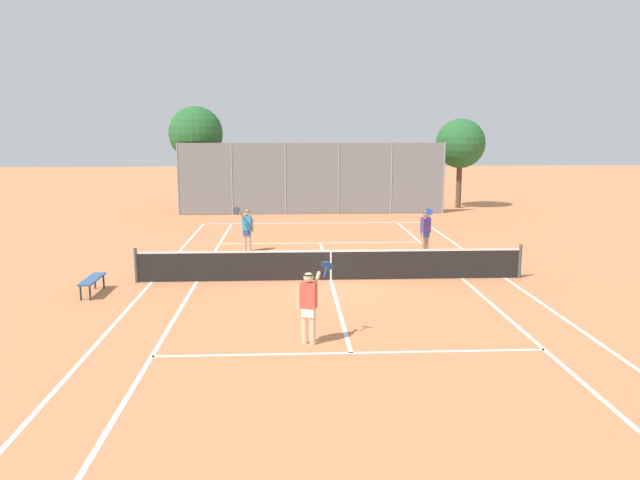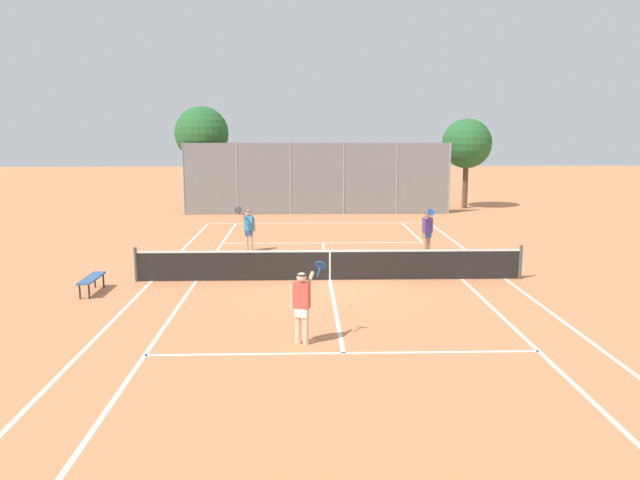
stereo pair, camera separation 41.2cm
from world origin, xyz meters
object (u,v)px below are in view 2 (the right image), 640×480
at_px(loose_tennis_ball_0, 208,271).
at_px(tree_behind_right, 466,145).
at_px(player_near_side, 302,303).
at_px(courtside_bench, 92,279).
at_px(player_far_left, 249,227).
at_px(player_far_right, 427,230).
at_px(tree_behind_left, 202,135).
at_px(tennis_net, 330,264).
at_px(loose_tennis_ball_1, 220,265).

xyz_separation_m(loose_tennis_ball_0, tree_behind_right, (12.72, 16.48, 3.65)).
xyz_separation_m(player_near_side, courtside_bench, (-6.00, 4.44, -0.52)).
xyz_separation_m(player_far_left, loose_tennis_ball_0, (-1.06, -3.49, -0.89)).
bearing_deg(player_far_right, tree_behind_right, 70.11).
distance_m(player_far_left, player_far_right, 6.75).
height_order(tree_behind_left, tree_behind_right, tree_behind_left).
height_order(tennis_net, loose_tennis_ball_0, tennis_net).
bearing_deg(tree_behind_left, courtside_bench, -91.24).
relative_size(tennis_net, courtside_bench, 8.00).
distance_m(tennis_net, courtside_bench, 6.99).
distance_m(tennis_net, loose_tennis_ball_0, 4.16).
distance_m(player_near_side, tree_behind_right, 25.52).
xyz_separation_m(tennis_net, player_far_right, (3.83, 4.02, 0.42)).
xyz_separation_m(tennis_net, tree_behind_left, (-6.47, 16.81, 3.78)).
bearing_deg(loose_tennis_ball_1, player_far_right, 13.56).
relative_size(player_far_left, tree_behind_right, 0.34).
height_order(player_far_left, tree_behind_right, tree_behind_right).
xyz_separation_m(player_far_right, loose_tennis_ball_0, (-7.77, -2.80, -0.89)).
relative_size(player_far_left, loose_tennis_ball_0, 26.88).
height_order(player_near_side, loose_tennis_ball_1, player_near_side).
distance_m(courtside_bench, tree_behind_right, 24.85).
height_order(player_near_side, player_far_left, same).
bearing_deg(player_far_left, courtside_bench, -123.31).
distance_m(loose_tennis_ball_1, tree_behind_left, 15.47).
bearing_deg(player_near_side, player_far_right, 64.43).
height_order(tennis_net, tree_behind_right, tree_behind_right).
bearing_deg(courtside_bench, player_near_side, -36.51).
bearing_deg(player_far_right, courtside_bench, -153.38).
bearing_deg(tennis_net, tree_behind_left, 111.04).
relative_size(player_near_side, loose_tennis_ball_1, 26.88).
xyz_separation_m(loose_tennis_ball_1, courtside_bench, (-3.19, -3.55, 0.38)).
xyz_separation_m(player_far_left, player_far_right, (6.71, -0.69, 0.00)).
height_order(player_far_left, courtside_bench, player_far_left).
height_order(player_far_right, loose_tennis_ball_1, player_far_right).
distance_m(player_near_side, player_far_right, 10.86).
height_order(loose_tennis_ball_0, tree_behind_left, tree_behind_left).
distance_m(player_far_right, tree_behind_right, 14.80).
relative_size(player_far_right, loose_tennis_ball_0, 26.88).
bearing_deg(player_far_right, player_near_side, -115.57).
relative_size(player_far_left, player_far_right, 1.00).
xyz_separation_m(player_far_left, loose_tennis_ball_1, (-0.79, -2.50, -0.89)).
xyz_separation_m(tennis_net, player_near_side, (-0.86, -5.78, 0.42)).
bearing_deg(tennis_net, player_far_right, 46.38).
bearing_deg(tree_behind_left, player_near_side, -76.06).
xyz_separation_m(player_far_right, loose_tennis_ball_1, (-7.50, -1.81, -0.89)).
bearing_deg(tree_behind_right, loose_tennis_ball_1, -128.80).
height_order(player_far_right, courtside_bench, player_far_right).
xyz_separation_m(player_far_right, tree_behind_right, (4.95, 13.68, 2.76)).
bearing_deg(tree_behind_left, tree_behind_right, 3.31).
bearing_deg(player_far_left, loose_tennis_ball_0, -106.89).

